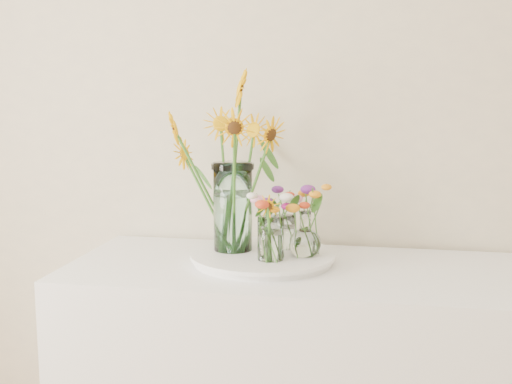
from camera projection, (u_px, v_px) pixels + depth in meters
tray at (263, 258)px, 2.00m from camera, size 0.43×0.43×0.02m
mason_jar at (233, 207)px, 2.02m from camera, size 0.14×0.14×0.29m
sunflower_bouquet at (233, 164)px, 2.00m from camera, size 0.80×0.80×0.56m
small_vase_a at (271, 239)px, 1.91m from camera, size 0.10×0.10×0.14m
wildflower_posy_a at (271, 224)px, 1.91m from camera, size 0.20×0.20×0.23m
small_vase_b at (305, 234)px, 1.96m from camera, size 0.10×0.10×0.14m
wildflower_posy_b at (305, 220)px, 1.95m from camera, size 0.19×0.19×0.23m
small_vase_c at (285, 233)px, 2.05m from camera, size 0.07×0.07×0.11m
wildflower_posy_c at (285, 219)px, 2.05m from camera, size 0.21×0.21×0.20m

